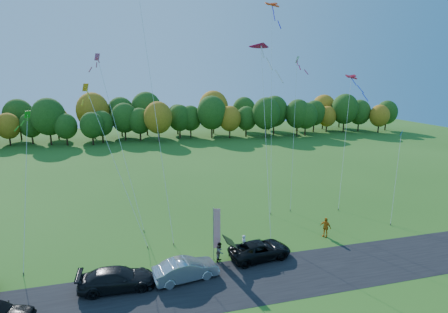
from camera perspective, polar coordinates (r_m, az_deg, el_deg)
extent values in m
plane|color=#285C18|center=(30.56, 2.96, -15.43)|extent=(160.00, 160.00, 0.00)
cube|color=black|center=(27.29, 5.64, -19.25)|extent=(90.00, 6.00, 0.01)
imported|color=black|center=(29.60, 5.89, -14.92)|extent=(5.37, 2.97, 1.42)
imported|color=#B3B4B8|center=(26.90, -6.24, -17.85)|extent=(4.95, 2.42, 1.56)
imported|color=black|center=(26.82, -17.08, -18.54)|extent=(5.28, 2.24, 1.52)
imported|color=silver|center=(30.10, 3.29, -14.12)|extent=(0.57, 0.70, 1.66)
imported|color=gray|center=(29.01, -0.68, -15.29)|extent=(0.92, 0.97, 1.58)
imported|color=orange|center=(34.18, 16.23, -11.02)|extent=(0.96, 1.16, 1.85)
cylinder|color=#999999|center=(28.57, -1.74, -12.50)|extent=(0.06, 0.06, 4.48)
cube|color=red|center=(28.38, -1.17, -11.69)|extent=(0.55, 0.16, 3.36)
cube|color=navy|center=(27.91, -1.19, -9.34)|extent=(0.55, 0.16, 0.87)
cylinder|color=#4C3F33|center=(31.97, -8.21, -13.99)|extent=(0.08, 0.08, 0.20)
cylinder|color=#4C3F33|center=(38.38, 7.64, -9.21)|extent=(0.08, 0.08, 0.20)
cube|color=#EC3B0D|center=(47.64, 7.85, 23.34)|extent=(3.64, 1.25, 1.36)
cylinder|color=#4C3F33|center=(32.71, 7.65, -13.31)|extent=(0.08, 0.08, 0.20)
cone|color=#BF0B4C|center=(37.01, 6.06, 17.71)|extent=(2.30, 1.76, 2.51)
cylinder|color=#4C3F33|center=(41.14, 18.16, -8.22)|extent=(0.08, 0.08, 0.20)
cube|color=red|center=(47.17, 20.06, 12.10)|extent=(3.33, 1.16, 1.26)
cylinder|color=#4C3F33|center=(31.88, -12.36, -14.25)|extent=(0.08, 0.08, 0.20)
cube|color=orange|center=(33.33, -21.69, 10.45)|extent=(1.15, 1.15, 1.36)
cylinder|color=#4C3F33|center=(31.38, -29.92, -16.27)|extent=(0.08, 0.08, 0.20)
cube|color=#188B17|center=(34.12, -29.44, 6.01)|extent=(1.05, 1.05, 1.24)
cylinder|color=#4C3F33|center=(39.57, 10.76, -8.63)|extent=(0.08, 0.08, 0.20)
cube|color=silver|center=(42.29, 11.86, 15.24)|extent=(1.30, 1.30, 1.55)
cylinder|color=#4C3F33|center=(34.95, -12.95, -11.74)|extent=(0.08, 0.08, 0.20)
cube|color=#DE4A91|center=(37.70, -20.01, 15.03)|extent=(1.16, 1.16, 1.37)
cylinder|color=#4C3F33|center=(39.17, 25.53, -9.96)|extent=(0.08, 0.08, 0.20)
cube|color=#0D3FB6|center=(40.80, 26.97, 3.43)|extent=(0.90, 0.90, 1.06)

